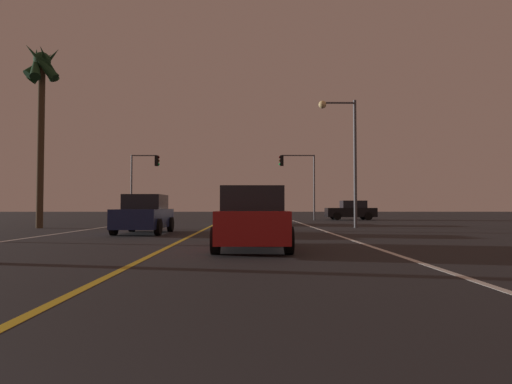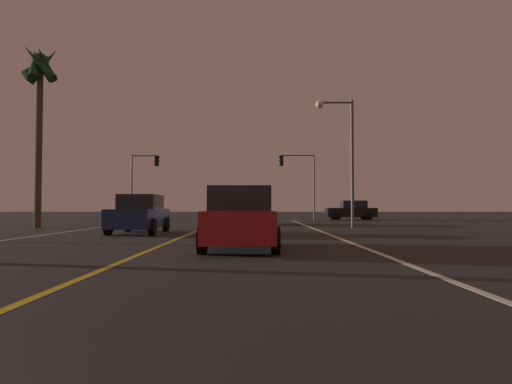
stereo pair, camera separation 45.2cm
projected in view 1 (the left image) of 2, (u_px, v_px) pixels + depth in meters
The scene contains 11 objects.
lane_edge_right at pixel (350, 239), 15.42m from camera, with size 0.16×42.48×0.01m, color silver.
lane_edge_left at pixel (15, 240), 15.28m from camera, with size 0.16×42.48×0.01m, color silver.
lane_center_divider at pixel (183, 240), 15.35m from camera, with size 0.16×42.48×0.01m, color gold.
car_ahead_far at pixel (243, 212), 28.38m from camera, with size 2.02×4.30×1.70m.
car_crossing_side at pixel (351, 211), 38.32m from camera, with size 4.30×2.02×1.70m.
car_lead_same_lane at pixel (252, 219), 11.93m from camera, with size 2.02×4.30×1.70m.
car_oncoming at pixel (145, 215), 19.01m from camera, with size 2.02×4.30×1.70m.
traffic_light_near_right at pixel (298, 172), 37.29m from camera, with size 3.11×0.36×5.63m.
traffic_light_near_left at pixel (145, 172), 37.13m from camera, with size 2.46×0.36×5.60m.
street_lamp_right_far at pixel (346, 145), 24.03m from camera, with size 2.11×0.44×7.09m.
palm_tree_left_mid at pixel (41, 81), 23.82m from camera, with size 2.03×2.08×10.20m.
Camera 1 is at (2.39, -0.19, 1.17)m, focal length 30.47 mm.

